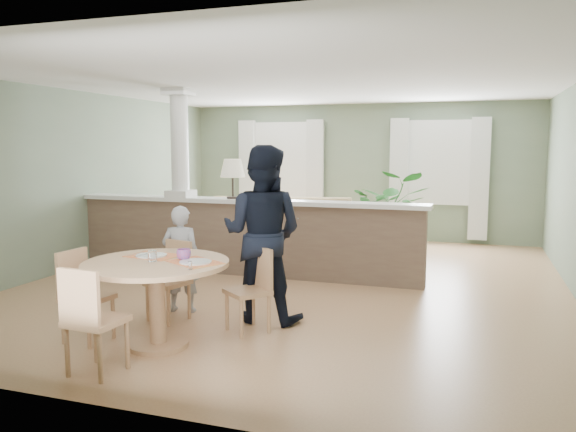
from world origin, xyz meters
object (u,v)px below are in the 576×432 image
(houseplant, at_px, (392,211))
(chair_side, at_px, (82,291))
(chair_far_boy, at_px, (172,276))
(chair_far_man, at_px, (253,285))
(sofa, at_px, (277,227))
(child_person, at_px, (181,259))
(chair_near, at_px, (90,316))
(dining_table, at_px, (158,279))
(man_person, at_px, (262,234))

(houseplant, bearing_deg, chair_side, -111.03)
(chair_far_boy, bearing_deg, chair_far_man, 9.70)
(sofa, bearing_deg, chair_far_boy, -99.02)
(child_person, bearing_deg, chair_near, 85.67)
(houseplant, xyz_separation_m, chair_far_man, (-0.71, -4.84, -0.25))
(sofa, relative_size, dining_table, 2.46)
(sofa, distance_m, chair_near, 5.37)
(houseplant, height_order, child_person, houseplant)
(chair_far_man, distance_m, chair_near, 1.69)
(sofa, xyz_separation_m, chair_side, (-0.33, -4.67, 0.00))
(chair_far_man, relative_size, child_person, 0.70)
(chair_far_man, relative_size, chair_near, 0.93)
(dining_table, bearing_deg, houseplant, 76.07)
(chair_far_boy, xyz_separation_m, man_person, (0.94, 0.27, 0.47))
(sofa, height_order, chair_far_man, sofa)
(houseplant, relative_size, chair_side, 1.65)
(houseplant, xyz_separation_m, chair_near, (-1.53, -6.32, -0.22))
(dining_table, distance_m, chair_near, 0.80)
(sofa, bearing_deg, chair_side, -105.24)
(sofa, xyz_separation_m, child_person, (0.11, -3.52, 0.12))
(houseplant, xyz_separation_m, child_person, (-1.73, -4.48, -0.12))
(houseplant, bearing_deg, man_person, -99.48)
(chair_side, distance_m, child_person, 1.24)
(houseplant, distance_m, chair_far_man, 4.90)
(sofa, distance_m, chair_far_man, 4.04)
(chair_far_man, height_order, chair_near, chair_near)
(chair_near, bearing_deg, sofa, -82.84)
(chair_far_boy, distance_m, chair_far_man, 0.99)
(chair_side, bearing_deg, dining_table, -77.78)
(sofa, height_order, child_person, child_person)
(chair_far_man, xyz_separation_m, chair_near, (-0.82, -1.48, 0.03))
(chair_side, distance_m, man_person, 1.88)
(chair_side, bearing_deg, child_person, -14.55)
(chair_side, xyz_separation_m, man_person, (1.42, 1.15, 0.46))
(dining_table, height_order, chair_near, dining_table)
(chair_side, relative_size, child_person, 0.72)
(child_person, bearing_deg, chair_side, 58.78)
(houseplant, bearing_deg, child_person, -111.09)
(chair_far_boy, height_order, chair_far_man, same)
(sofa, bearing_deg, houseplant, 16.38)
(sofa, xyz_separation_m, houseplant, (1.83, 0.96, 0.24))
(sofa, height_order, man_person, man_person)
(houseplant, relative_size, dining_table, 1.08)
(sofa, height_order, dining_table, sofa)
(sofa, height_order, chair_side, sofa)
(houseplant, distance_m, chair_side, 6.03)
(chair_near, relative_size, child_person, 0.75)
(chair_far_man, bearing_deg, chair_side, -113.21)
(dining_table, relative_size, child_person, 1.11)
(houseplant, height_order, chair_near, houseplant)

